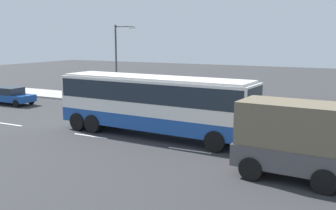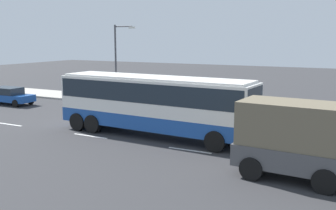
{
  "view_description": "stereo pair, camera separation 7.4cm",
  "coord_description": "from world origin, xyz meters",
  "px_view_note": "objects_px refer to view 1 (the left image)",
  "views": [
    {
      "loc": [
        10.44,
        -19.85,
        5.68
      ],
      "look_at": [
        0.11,
        -0.22,
        1.88
      ],
      "focal_mm": 41.88,
      "sensor_mm": 36.0,
      "label": 1
    },
    {
      "loc": [
        10.37,
        -19.89,
        5.68
      ],
      "look_at": [
        0.11,
        -0.22,
        1.88
      ],
      "focal_mm": 41.88,
      "sensor_mm": 36.0,
      "label": 2
    }
  ],
  "objects_px": {
    "cargo_truck": "(331,143)",
    "pedestrian_near_curb": "(189,95)",
    "coach_bus": "(154,100)",
    "street_lamp": "(118,58)",
    "car_blue_saloon": "(9,95)"
  },
  "relations": [
    {
      "from": "cargo_truck",
      "to": "street_lamp",
      "type": "height_order",
      "value": "street_lamp"
    },
    {
      "from": "coach_bus",
      "to": "car_blue_saloon",
      "type": "distance_m",
      "value": 17.18
    },
    {
      "from": "car_blue_saloon",
      "to": "pedestrian_near_curb",
      "type": "relative_size",
      "value": 3.05
    },
    {
      "from": "cargo_truck",
      "to": "pedestrian_near_curb",
      "type": "xyz_separation_m",
      "value": [
        -12.05,
        13.18,
        -0.63
      ]
    },
    {
      "from": "cargo_truck",
      "to": "street_lamp",
      "type": "distance_m",
      "value": 21.78
    },
    {
      "from": "pedestrian_near_curb",
      "to": "street_lamp",
      "type": "distance_m",
      "value": 6.9
    },
    {
      "from": "coach_bus",
      "to": "cargo_truck",
      "type": "xyz_separation_m",
      "value": [
        9.9,
        -3.53,
        -0.5
      ]
    },
    {
      "from": "cargo_truck",
      "to": "pedestrian_near_curb",
      "type": "relative_size",
      "value": 5.09
    },
    {
      "from": "coach_bus",
      "to": "cargo_truck",
      "type": "relative_size",
      "value": 1.53
    },
    {
      "from": "street_lamp",
      "to": "coach_bus",
      "type": "bearing_deg",
      "value": -45.29
    },
    {
      "from": "car_blue_saloon",
      "to": "cargo_truck",
      "type": "bearing_deg",
      "value": -16.6
    },
    {
      "from": "coach_bus",
      "to": "car_blue_saloon",
      "type": "relative_size",
      "value": 2.56
    },
    {
      "from": "street_lamp",
      "to": "car_blue_saloon",
      "type": "bearing_deg",
      "value": -152.09
    },
    {
      "from": "cargo_truck",
      "to": "street_lamp",
      "type": "relative_size",
      "value": 1.2
    },
    {
      "from": "street_lamp",
      "to": "cargo_truck",
      "type": "bearing_deg",
      "value": -33.14
    }
  ]
}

